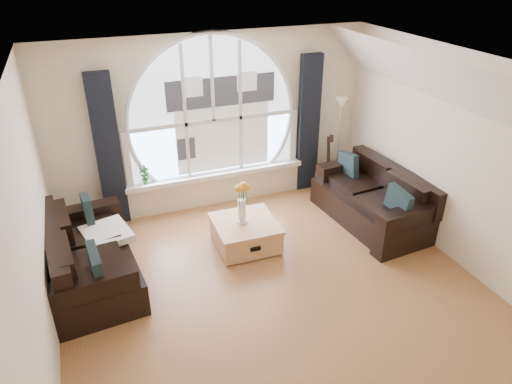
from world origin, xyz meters
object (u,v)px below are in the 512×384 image
Objects in this scene: floor_lamp at (338,144)px; potted_plant at (144,175)px; vase_flowers at (242,197)px; sofa_left at (90,254)px; coffee_chest at (245,232)px; guitar at (326,162)px; sofa_right at (372,198)px.

potted_plant is at bearing 176.32° from floor_lamp.
vase_flowers is 0.44× the size of floor_lamp.
sofa_left is 2.06m from coffee_chest.
coffee_chest is at bearing -3.70° from sofa_left.
coffee_chest is 2.45m from floor_lamp.
guitar is at bearing -167.26° from floor_lamp.
guitar is at bearing -4.98° from potted_plant.
sofa_left is 2.18× the size of coffee_chest.
sofa_left is 2.68× the size of vase_flowers.
potted_plant reaches higher than coffee_chest.
sofa_left is at bearing -177.77° from vase_flowers.
potted_plant is at bearing 51.48° from sofa_left.
sofa_left is 1.70m from potted_plant.
sofa_right is 6.41× the size of potted_plant.
floor_lamp is (2.08, 1.14, 0.59)m from coffee_chest.
sofa_left is at bearing -123.23° from potted_plant.
vase_flowers is at bearing -152.22° from floor_lamp.
sofa_right reaches higher than coffee_chest.
guitar reaches higher than sofa_right.
floor_lamp reaches higher than coffee_chest.
sofa_right is at bearing -93.62° from floor_lamp.
floor_lamp is (4.13, 1.20, 0.40)m from sofa_left.
floor_lamp reaches higher than sofa_right.
sofa_right is at bearing -5.46° from sofa_left.
sofa_right is (4.06, -0.01, 0.00)m from sofa_left.
coffee_chest is at bearing -138.08° from guitar.
sofa_right is 3.46m from potted_plant.
vase_flowers is 2.40m from floor_lamp.
vase_flowers is 2.18m from guitar.
guitar is at bearing 31.84° from coffee_chest.
sofa_left is at bearing 175.01° from sofa_right.
vase_flowers is at bearing -50.51° from potted_plant.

